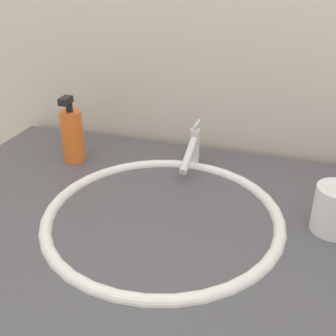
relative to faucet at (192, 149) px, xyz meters
name	(u,v)px	position (x,y,z in m)	size (l,w,h in m)	color
sink_basin	(163,234)	(0.00, -0.22, -0.09)	(0.47, 0.47, 0.12)	white
faucet	(192,149)	(0.00, 0.00, 0.00)	(0.02, 0.15, 0.10)	silver
toothbrush_cup	(336,209)	(0.31, -0.17, 0.00)	(0.08, 0.08, 0.09)	white
soap_dispenser	(72,135)	(-0.28, -0.05, 0.02)	(0.05, 0.06, 0.16)	orange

